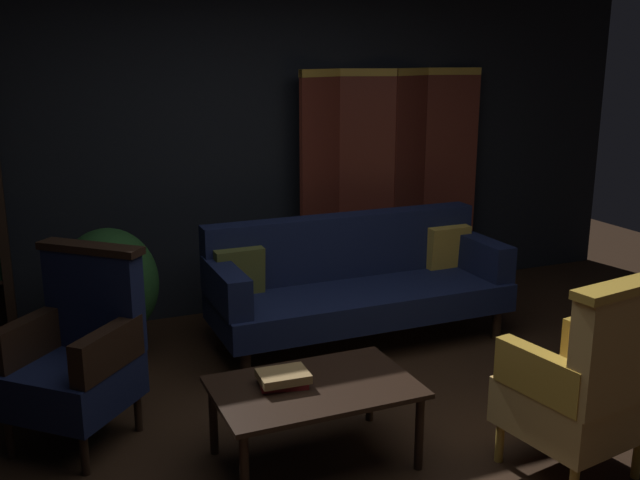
% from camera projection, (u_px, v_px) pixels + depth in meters
% --- Properties ---
extents(ground_plane, '(10.00, 10.00, 0.00)m').
position_uv_depth(ground_plane, '(380.00, 451.00, 3.78)').
color(ground_plane, black).
extents(back_wall, '(7.20, 0.10, 2.80)m').
position_uv_depth(back_wall, '(237.00, 135.00, 5.62)').
color(back_wall, black).
rests_on(back_wall, ground_plane).
extents(folding_screen, '(1.70, 0.30, 1.90)m').
position_uv_depth(folding_screen, '(388.00, 180.00, 6.06)').
color(folding_screen, '#5B2319').
rests_on(folding_screen, ground_plane).
extents(velvet_couch, '(2.12, 0.78, 0.88)m').
position_uv_depth(velvet_couch, '(355.00, 279.00, 5.17)').
color(velvet_couch, black).
rests_on(velvet_couch, ground_plane).
extents(coffee_table, '(1.00, 0.64, 0.42)m').
position_uv_depth(coffee_table, '(314.00, 393.00, 3.60)').
color(coffee_table, black).
rests_on(coffee_table, ground_plane).
extents(armchair_gilt_accent, '(0.66, 0.66, 1.04)m').
position_uv_depth(armchair_gilt_accent, '(585.00, 384.00, 3.44)').
color(armchair_gilt_accent, '#B78E33').
rests_on(armchair_gilt_accent, ground_plane).
extents(armchair_wing_left, '(0.82, 0.82, 1.04)m').
position_uv_depth(armchair_wing_left, '(78.00, 353.00, 3.80)').
color(armchair_wing_left, black).
rests_on(armchair_wing_left, ground_plane).
extents(potted_plant, '(0.64, 0.64, 0.93)m').
position_uv_depth(potted_plant, '(109.00, 288.00, 4.69)').
color(potted_plant, brown).
rests_on(potted_plant, ground_plane).
extents(book_red_leather, '(0.26, 0.20, 0.03)m').
position_uv_depth(book_red_leather, '(283.00, 383.00, 3.58)').
color(book_red_leather, maroon).
rests_on(book_red_leather, coffee_table).
extents(book_tan_leather, '(0.25, 0.20, 0.04)m').
position_uv_depth(book_tan_leather, '(283.00, 376.00, 3.57)').
color(book_tan_leather, '#9E7A47').
rests_on(book_tan_leather, book_red_leather).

